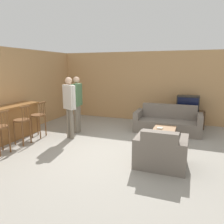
# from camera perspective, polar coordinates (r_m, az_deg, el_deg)

# --- Properties ---
(ground_plane) EXTENTS (24.00, 24.00, 0.00)m
(ground_plane) POSITION_cam_1_polar(r_m,az_deg,el_deg) (5.35, -2.04, -10.69)
(ground_plane) COLOR gray
(wall_back) EXTENTS (9.40, 0.08, 2.60)m
(wall_back) POSITION_cam_1_polar(r_m,az_deg,el_deg) (8.46, 7.55, 6.60)
(wall_back) COLOR tan
(wall_back) RESTS_ON ground_plane
(wall_left) EXTENTS (0.08, 8.65, 2.60)m
(wall_left) POSITION_cam_1_polar(r_m,az_deg,el_deg) (7.86, -20.55, 5.58)
(wall_left) COLOR tan
(wall_left) RESTS_ON ground_plane
(bar_counter) EXTENTS (0.55, 2.30, 0.96)m
(bar_counter) POSITION_cam_1_polar(r_m,az_deg,el_deg) (6.70, -26.27, -2.92)
(bar_counter) COLOR brown
(bar_counter) RESTS_ON ground_plane
(bar_chair_near) EXTENTS (0.44, 0.44, 1.05)m
(bar_chair_near) POSITION_cam_1_polar(r_m,az_deg,el_deg) (5.77, -27.26, -4.28)
(bar_chair_near) COLOR brown
(bar_chair_near) RESTS_ON ground_plane
(bar_chair_mid) EXTENTS (0.42, 0.42, 1.05)m
(bar_chair_mid) POSITION_cam_1_polar(r_m,az_deg,el_deg) (6.26, -22.41, -2.70)
(bar_chair_mid) COLOR brown
(bar_chair_mid) RESTS_ON ground_plane
(bar_chair_far) EXTENTS (0.42, 0.42, 1.05)m
(bar_chair_far) POSITION_cam_1_polar(r_m,az_deg,el_deg) (6.73, -18.63, -1.45)
(bar_chair_far) COLOR brown
(bar_chair_far) RESTS_ON ground_plane
(couch_far) EXTENTS (2.04, 0.88, 0.84)m
(couch_far) POSITION_cam_1_polar(r_m,az_deg,el_deg) (7.17, 14.36, -2.73)
(couch_far) COLOR #70665B
(couch_far) RESTS_ON ground_plane
(armchair_near) EXTENTS (1.03, 0.83, 0.82)m
(armchair_near) POSITION_cam_1_polar(r_m,az_deg,el_deg) (4.70, 12.61, -10.31)
(armchair_near) COLOR #70665B
(armchair_near) RESTS_ON ground_plane
(coffee_table) EXTENTS (0.57, 0.98, 0.43)m
(coffee_table) POSITION_cam_1_polar(r_m,az_deg,el_deg) (5.89, 13.34, -5.14)
(coffee_table) COLOR brown
(coffee_table) RESTS_ON ground_plane
(tv_unit) EXTENTS (1.13, 0.56, 0.56)m
(tv_unit) POSITION_cam_1_polar(r_m,az_deg,el_deg) (7.98, 18.97, -1.68)
(tv_unit) COLOR #513823
(tv_unit) RESTS_ON ground_plane
(tv) EXTENTS (0.72, 0.52, 0.52)m
(tv) POSITION_cam_1_polar(r_m,az_deg,el_deg) (7.87, 19.22, 2.13)
(tv) COLOR black
(tv) RESTS_ON tv_unit
(book_on_table) EXTENTS (0.15, 0.15, 0.03)m
(book_on_table) POSITION_cam_1_polar(r_m,az_deg,el_deg) (5.94, 12.40, -4.15)
(book_on_table) COLOR #B7AD99
(book_on_table) RESTS_ON coffee_table
(person_by_window) EXTENTS (0.24, 0.60, 1.75)m
(person_by_window) POSITION_cam_1_polar(r_m,az_deg,el_deg) (6.85, -9.14, 2.74)
(person_by_window) COLOR #756B5B
(person_by_window) RESTS_ON ground_plane
(person_by_counter) EXTENTS (0.48, 0.30, 1.76)m
(person_by_counter) POSITION_cam_1_polar(r_m,az_deg,el_deg) (6.29, -11.07, 2.10)
(person_by_counter) COLOR #756B5B
(person_by_counter) RESTS_ON ground_plane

